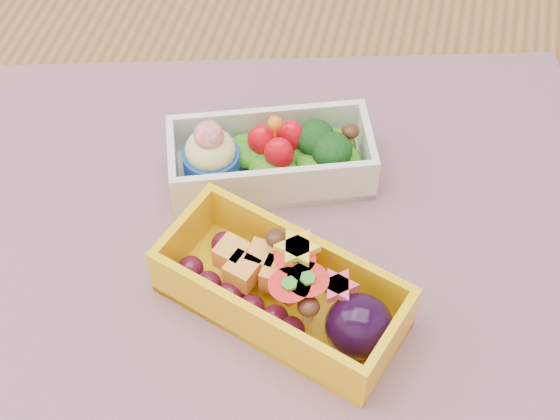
% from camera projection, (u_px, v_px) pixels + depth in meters
% --- Properties ---
extents(table, '(1.20, 0.80, 0.75)m').
position_uv_depth(table, '(303.00, 298.00, 0.75)').
color(table, brown).
rests_on(table, ground).
extents(placemat, '(0.64, 0.55, 0.00)m').
position_uv_depth(placemat, '(269.00, 243.00, 0.66)').
color(placemat, '#92656B').
rests_on(placemat, table).
extents(bento_white, '(0.18, 0.12, 0.07)m').
position_uv_depth(bento_white, '(270.00, 157.00, 0.68)').
color(bento_white, silver).
rests_on(bento_white, placemat).
extents(bento_yellow, '(0.19, 0.13, 0.06)m').
position_uv_depth(bento_yellow, '(286.00, 291.00, 0.60)').
color(bento_yellow, yellow).
rests_on(bento_yellow, placemat).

